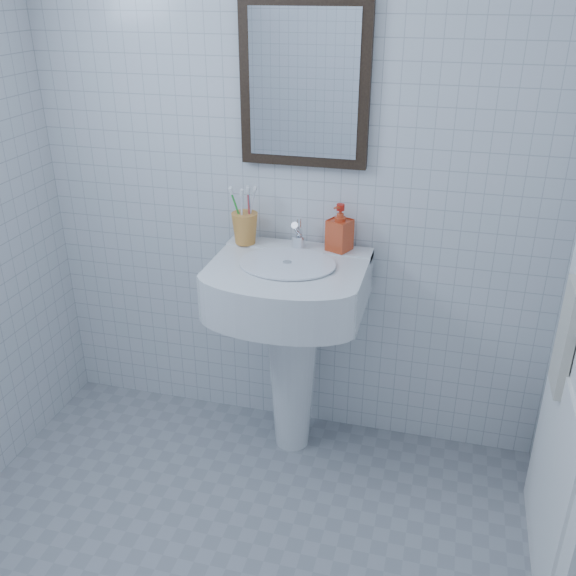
# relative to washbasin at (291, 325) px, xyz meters

# --- Properties ---
(wall_back) EXTENTS (2.20, 0.02, 2.50)m
(wall_back) POSITION_rel_washbasin_xyz_m (-0.05, 0.21, 0.63)
(wall_back) COLOR silver
(wall_back) RESTS_ON ground
(washbasin) EXTENTS (0.60, 0.44, 0.93)m
(washbasin) POSITION_rel_washbasin_xyz_m (0.00, 0.00, 0.00)
(washbasin) COLOR white
(washbasin) RESTS_ON ground
(faucet) EXTENTS (0.05, 0.11, 0.13)m
(faucet) POSITION_rel_washbasin_xyz_m (0.00, 0.11, 0.35)
(faucet) COLOR silver
(faucet) RESTS_ON washbasin
(toothbrush_cup) EXTENTS (0.14, 0.14, 0.13)m
(toothbrush_cup) POSITION_rel_washbasin_xyz_m (-0.22, 0.11, 0.36)
(toothbrush_cup) COLOR orange
(toothbrush_cup) RESTS_ON washbasin
(soap_dispenser) EXTENTS (0.11, 0.11, 0.19)m
(soap_dispenser) POSITION_rel_washbasin_xyz_m (0.17, 0.14, 0.39)
(soap_dispenser) COLOR red
(soap_dispenser) RESTS_ON washbasin
(wall_mirror) EXTENTS (0.50, 0.04, 0.62)m
(wall_mirror) POSITION_rel_washbasin_xyz_m (-0.00, 0.19, 0.93)
(wall_mirror) COLOR black
(wall_mirror) RESTS_ON wall_back
(hand_towel) EXTENTS (0.03, 0.16, 0.38)m
(hand_towel) POSITION_rel_washbasin_xyz_m (0.99, -0.30, 0.25)
(hand_towel) COLOR beige
(hand_towel) RESTS_ON towel_ring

